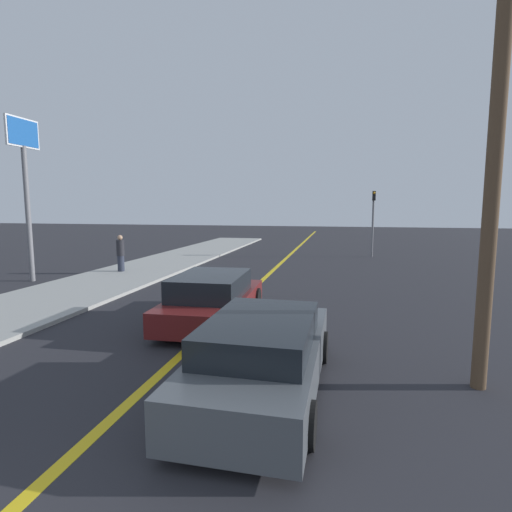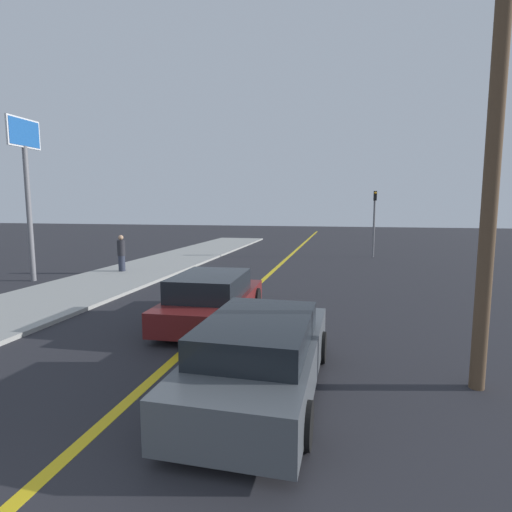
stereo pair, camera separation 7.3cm
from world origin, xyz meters
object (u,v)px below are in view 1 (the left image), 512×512
pedestrian_mid_group (121,253)px  roadside_sign (25,165)px  car_near_right_lane (263,355)px  utility_pole (495,158)px  car_ahead_center (213,299)px  traffic_light (373,217)px

pedestrian_mid_group → roadside_sign: (-2.54, -2.37, 3.66)m
car_near_right_lane → roadside_sign: roadside_sign is taller
car_near_right_lane → roadside_sign: 13.89m
pedestrian_mid_group → utility_pole: bearing=-37.0°
roadside_sign → pedestrian_mid_group: bearing=42.9°
pedestrian_mid_group → roadside_sign: size_ratio=0.25×
car_ahead_center → utility_pole: 6.85m
car_near_right_lane → traffic_light: bearing=81.7°
car_ahead_center → utility_pole: utility_pole is taller
car_near_right_lane → car_ahead_center: (-2.03, 3.55, -0.00)m
pedestrian_mid_group → traffic_light: traffic_light is taller
traffic_light → utility_pole: bearing=-88.3°
utility_pole → car_ahead_center: bearing=154.4°
pedestrian_mid_group → traffic_light: size_ratio=0.42×
traffic_light → utility_pole: size_ratio=0.52×
traffic_light → roadside_sign: bearing=-142.0°
car_near_right_lane → traffic_light: 18.74m
car_near_right_lane → traffic_light: size_ratio=1.18×
utility_pole → traffic_light: bearing=91.7°
traffic_light → roadside_sign: size_ratio=0.61×
utility_pole → pedestrian_mid_group: bearing=143.0°
car_near_right_lane → utility_pole: utility_pole is taller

